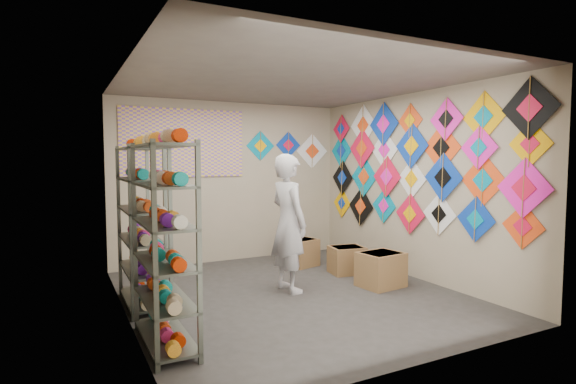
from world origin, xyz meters
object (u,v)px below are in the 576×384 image
carton_b (347,260)px  carton_a (381,269)px  shelf_rack_back (141,226)px  shopkeeper (289,223)px  carton_c (300,252)px  shelf_rack_front (164,245)px

carton_b → carton_a: bearing=-80.4°
carton_b → shelf_rack_back: bearing=-168.1°
shopkeeper → carton_c: shopkeeper is taller
carton_a → carton_c: 1.63m
shelf_rack_back → shopkeeper: bearing=-8.6°
shelf_rack_front → shopkeeper: bearing=29.3°
shelf_rack_front → shelf_rack_back: 1.30m
shelf_rack_front → shopkeeper: 2.09m
carton_a → shopkeeper: bearing=154.9°
carton_a → carton_c: carton_a is taller
shelf_rack_front → carton_c: 3.51m
shelf_rack_front → carton_b: shelf_rack_front is taller
carton_a → carton_b: 0.80m
shelf_rack_front → shelf_rack_back: size_ratio=1.00×
shelf_rack_front → shopkeeper: size_ratio=1.05×
shopkeeper → carton_a: shopkeeper is taller
shopkeeper → carton_a: bearing=-113.8°
shelf_rack_back → carton_b: bearing=2.3°
shelf_rack_front → carton_c: bearing=39.9°
shelf_rack_front → shopkeeper: (1.82, 1.02, -0.05)m
shelf_rack_back → shopkeeper: (1.82, -0.28, -0.05)m
shelf_rack_front → carton_a: shelf_rack_front is taller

